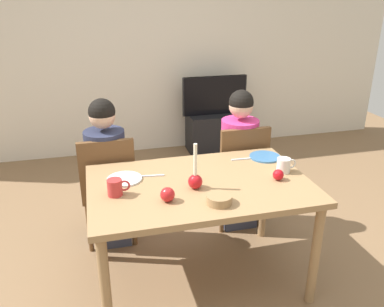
% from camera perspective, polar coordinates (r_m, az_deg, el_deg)
% --- Properties ---
extents(ground_plane, '(7.68, 7.68, 0.00)m').
position_cam_1_polar(ground_plane, '(2.96, 1.01, -17.28)').
color(ground_plane, brown).
extents(back_wall, '(6.40, 0.10, 2.60)m').
position_cam_1_polar(back_wall, '(4.87, -7.28, 15.21)').
color(back_wall, beige).
rests_on(back_wall, ground).
extents(dining_table, '(1.40, 0.90, 0.75)m').
position_cam_1_polar(dining_table, '(2.59, 1.11, -5.80)').
color(dining_table, '#99754C').
rests_on(dining_table, ground).
extents(chair_left, '(0.40, 0.40, 0.90)m').
position_cam_1_polar(chair_left, '(3.12, -11.82, -4.30)').
color(chair_left, brown).
rests_on(chair_left, ground).
extents(chair_right, '(0.40, 0.40, 0.90)m').
position_cam_1_polar(chair_right, '(3.32, 6.77, -2.32)').
color(chair_right, brown).
rests_on(chair_right, ground).
extents(person_left_child, '(0.30, 0.30, 1.17)m').
position_cam_1_polar(person_left_child, '(3.13, -11.94, -3.10)').
color(person_left_child, '#33384C').
rests_on(person_left_child, ground).
extents(person_right_child, '(0.30, 0.30, 1.17)m').
position_cam_1_polar(person_right_child, '(3.32, 6.62, -1.19)').
color(person_right_child, '#33384C').
rests_on(person_right_child, ground).
extents(tv_stand, '(0.64, 0.40, 0.48)m').
position_cam_1_polar(tv_stand, '(5.00, 3.13, 3.02)').
color(tv_stand, black).
rests_on(tv_stand, ground).
extents(tv, '(0.79, 0.05, 0.46)m').
position_cam_1_polar(tv, '(4.87, 3.25, 8.26)').
color(tv, black).
rests_on(tv, tv_stand).
extents(candle_centerpiece, '(0.09, 0.09, 0.29)m').
position_cam_1_polar(candle_centerpiece, '(2.45, 0.46, -3.65)').
color(candle_centerpiece, red).
rests_on(candle_centerpiece, dining_table).
extents(plate_left, '(0.22, 0.22, 0.01)m').
position_cam_1_polar(plate_left, '(2.62, -9.59, -3.58)').
color(plate_left, silver).
rests_on(plate_left, dining_table).
extents(plate_right, '(0.22, 0.22, 0.01)m').
position_cam_1_polar(plate_right, '(2.97, 10.33, -0.45)').
color(plate_right, teal).
rests_on(plate_right, dining_table).
extents(mug_left, '(0.14, 0.09, 0.10)m').
position_cam_1_polar(mug_left, '(2.42, -10.84, -4.76)').
color(mug_left, '#B72D2D').
rests_on(mug_left, dining_table).
extents(mug_right, '(0.14, 0.09, 0.10)m').
position_cam_1_polar(mug_right, '(2.74, 12.95, -1.63)').
color(mug_right, silver).
rests_on(mug_right, dining_table).
extents(fork_left, '(0.18, 0.04, 0.01)m').
position_cam_1_polar(fork_left, '(2.64, -5.91, -3.17)').
color(fork_left, silver).
rests_on(fork_left, dining_table).
extents(fork_right, '(0.18, 0.02, 0.01)m').
position_cam_1_polar(fork_right, '(2.91, 7.31, -0.77)').
color(fork_right, silver).
rests_on(fork_right, dining_table).
extents(bowl_walnuts, '(0.15, 0.15, 0.05)m').
position_cam_1_polar(bowl_walnuts, '(2.30, 3.88, -6.52)').
color(bowl_walnuts, '#99754C').
rests_on(bowl_walnuts, dining_table).
extents(apple_near_candle, '(0.09, 0.09, 0.09)m').
position_cam_1_polar(apple_near_candle, '(2.32, -3.50, -5.85)').
color(apple_near_candle, red).
rests_on(apple_near_candle, dining_table).
extents(apple_by_left_plate, '(0.07, 0.07, 0.07)m').
position_cam_1_polar(apple_by_left_plate, '(2.63, 12.16, -2.97)').
color(apple_by_left_plate, red).
rests_on(apple_by_left_plate, dining_table).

